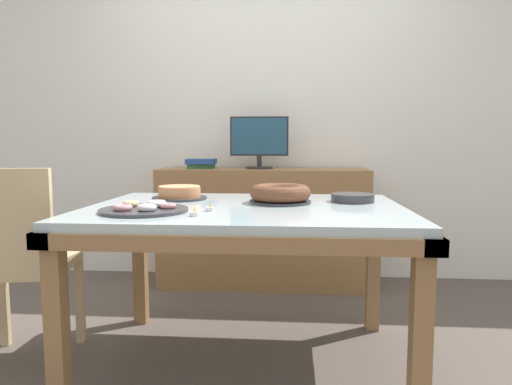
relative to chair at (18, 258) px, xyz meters
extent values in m
plane|color=#564C44|center=(1.04, 0.11, -0.52)|extent=(12.00, 12.00, 0.00)
cube|color=white|center=(1.04, 1.68, 0.78)|extent=(8.00, 0.10, 2.60)
cube|color=silver|center=(1.04, 0.11, 0.22)|extent=(1.43, 1.04, 0.04)
cube|color=olive|center=(1.04, -0.38, 0.17)|extent=(1.46, 0.08, 0.06)
cube|color=olive|center=(1.04, 0.61, 0.17)|extent=(1.46, 0.08, 0.06)
cube|color=olive|center=(0.35, 0.11, 0.17)|extent=(0.08, 1.07, 0.06)
cube|color=olive|center=(1.73, 0.11, 0.17)|extent=(0.08, 1.07, 0.06)
cube|color=olive|center=(0.37, -0.36, -0.17)|extent=(0.07, 0.07, 0.70)
cube|color=olive|center=(1.70, -0.36, -0.17)|extent=(0.07, 0.07, 0.70)
cube|color=olive|center=(0.37, 0.59, -0.17)|extent=(0.07, 0.07, 0.70)
cube|color=olive|center=(1.70, 0.59, -0.17)|extent=(0.07, 0.07, 0.70)
cube|color=#D1B284|center=(-0.01, 0.07, -0.05)|extent=(0.49, 0.49, 0.04)
cube|color=#D1B284|center=(0.02, -0.11, 0.19)|extent=(0.40, 0.10, 0.45)
cube|color=#D1B284|center=(0.14, 0.29, -0.30)|extent=(0.05, 0.05, 0.45)
cube|color=#D1B284|center=(-0.23, 0.23, -0.30)|extent=(0.05, 0.05, 0.45)
cube|color=#D1B284|center=(0.21, -0.08, -0.30)|extent=(0.05, 0.05, 0.45)
cube|color=olive|center=(1.04, 1.38, -0.09)|extent=(1.51, 0.44, 0.86)
cylinder|color=#262628|center=(1.01, 1.38, 0.35)|extent=(0.20, 0.20, 0.02)
cylinder|color=#262628|center=(1.01, 1.38, 0.40)|extent=(0.04, 0.04, 0.09)
cube|color=#262628|center=(1.01, 1.38, 0.58)|extent=(0.42, 0.02, 0.28)
cube|color=navy|center=(1.01, 1.37, 0.58)|extent=(0.40, 0.00, 0.26)
cube|color=#2D6638|center=(0.58, 1.38, 0.36)|extent=(0.20, 0.16, 0.03)
cube|color=#23478C|center=(0.58, 1.38, 0.39)|extent=(0.21, 0.18, 0.04)
cylinder|color=#333338|center=(0.67, 0.34, 0.24)|extent=(0.28, 0.28, 0.01)
cylinder|color=#BC7A4C|center=(0.67, 0.34, 0.28)|extent=(0.21, 0.21, 0.05)
cylinder|color=#EDA16C|center=(0.67, 0.34, 0.30)|extent=(0.21, 0.21, 0.01)
cylinder|color=#333338|center=(1.19, 0.22, 0.24)|extent=(0.30, 0.30, 0.01)
torus|color=brown|center=(1.19, 0.22, 0.29)|extent=(0.29, 0.29, 0.08)
cylinder|color=#333338|center=(0.63, -0.11, 0.24)|extent=(0.37, 0.37, 0.01)
torus|color=pink|center=(0.73, -0.09, 0.26)|extent=(0.07, 0.07, 0.02)
torus|color=white|center=(0.67, -0.05, 0.26)|extent=(0.09, 0.09, 0.03)
torus|color=#EAD184|center=(0.56, -0.05, 0.26)|extent=(0.07, 0.07, 0.02)
torus|color=pink|center=(0.56, -0.17, 0.26)|extent=(0.08, 0.08, 0.02)
torus|color=white|center=(0.67, -0.17, 0.26)|extent=(0.08, 0.08, 0.03)
cylinder|color=#333338|center=(1.54, 0.30, 0.24)|extent=(0.21, 0.21, 0.01)
cylinder|color=#333338|center=(1.54, 0.30, 0.25)|extent=(0.21, 0.21, 0.01)
cylinder|color=#333338|center=(1.54, 0.30, 0.26)|extent=(0.21, 0.21, 0.01)
cylinder|color=#333338|center=(1.54, 0.30, 0.27)|extent=(0.21, 0.21, 0.01)
cylinder|color=silver|center=(0.90, -0.06, 0.25)|extent=(0.04, 0.04, 0.02)
cylinder|color=white|center=(0.90, -0.06, 0.25)|extent=(0.03, 0.03, 0.00)
cone|color=#F9B74C|center=(0.90, -0.06, 0.26)|extent=(0.01, 0.01, 0.02)
cylinder|color=silver|center=(1.31, 0.56, 0.25)|extent=(0.04, 0.04, 0.02)
cylinder|color=white|center=(1.31, 0.56, 0.25)|extent=(0.03, 0.03, 0.00)
cone|color=#F9B74C|center=(1.31, 0.56, 0.26)|extent=(0.01, 0.01, 0.02)
cylinder|color=silver|center=(0.87, -0.21, 0.25)|extent=(0.04, 0.04, 0.02)
cylinder|color=white|center=(0.87, -0.21, 0.25)|extent=(0.03, 0.03, 0.00)
cone|color=#F9B74C|center=(0.87, -0.21, 0.26)|extent=(0.01, 0.01, 0.02)
camera|label=1|loc=(1.25, -1.94, 0.52)|focal=32.00mm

